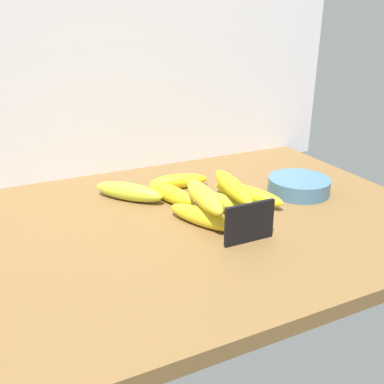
{
  "coord_description": "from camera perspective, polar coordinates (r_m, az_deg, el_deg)",
  "views": [
    {
      "loc": [
        -36.71,
        -78.35,
        45.09
      ],
      "look_at": [
        2.09,
        3.18,
        8.0
      ],
      "focal_mm": 40.19,
      "sensor_mm": 36.0,
      "label": 1
    }
  ],
  "objects": [
    {
      "name": "counter_top",
      "position": [
        0.97,
        -0.31,
        -4.41
      ],
      "size": [
        110.0,
        76.0,
        3.0
      ],
      "primitive_type": "cube",
      "color": "brown",
      "rests_on": "ground"
    },
    {
      "name": "back_wall",
      "position": [
        1.23,
        -8.44,
        17.42
      ],
      "size": [
        130.0,
        2.0,
        70.0
      ],
      "primitive_type": "cube",
      "color": "silver",
      "rests_on": "ground"
    },
    {
      "name": "chalkboard_sign",
      "position": [
        0.86,
        7.59,
        -4.25
      ],
      "size": [
        11.0,
        1.8,
        8.4
      ],
      "color": "black",
      "rests_on": "counter_top"
    },
    {
      "name": "fruit_bowl",
      "position": [
        1.13,
        13.98,
        0.83
      ],
      "size": [
        15.58,
        15.58,
        3.97
      ],
      "primitive_type": "cylinder",
      "color": "#426A8D",
      "rests_on": "counter_top"
    },
    {
      "name": "banana_0",
      "position": [
        1.04,
        -2.96,
        -0.23
      ],
      "size": [
        8.94,
        16.33,
        4.18
      ],
      "primitive_type": "ellipsoid",
      "rotation": [
        0.0,
        0.0,
        5.03
      ],
      "color": "yellow",
      "rests_on": "counter_top"
    },
    {
      "name": "banana_1",
      "position": [
        1.05,
        7.43,
        -0.28
      ],
      "size": [
        12.03,
        18.81,
        4.05
      ],
      "primitive_type": "ellipsoid",
      "rotation": [
        0.0,
        0.0,
        5.17
      ],
      "color": "yellow",
      "rests_on": "counter_top"
    },
    {
      "name": "banana_2",
      "position": [
        1.13,
        -1.75,
        1.46
      ],
      "size": [
        15.79,
        6.81,
        3.79
      ],
      "primitive_type": "ellipsoid",
      "rotation": [
        0.0,
        0.0,
        6.08
      ],
      "color": "yellow",
      "rests_on": "counter_top"
    },
    {
      "name": "banana_3",
      "position": [
        0.93,
        1.38,
        -3.32
      ],
      "size": [
        11.45,
        17.37,
        3.97
      ],
      "primitive_type": "ellipsoid",
      "rotation": [
        0.0,
        0.0,
        2.04
      ],
      "color": "gold",
      "rests_on": "counter_top"
    },
    {
      "name": "banana_4",
      "position": [
        0.99,
        5.07,
        -1.73
      ],
      "size": [
        10.7,
        19.69,
        3.95
      ],
      "primitive_type": "ellipsoid",
      "rotation": [
        0.0,
        0.0,
        1.94
      ],
      "color": "gold",
      "rests_on": "counter_top"
    },
    {
      "name": "banana_5",
      "position": [
        1.06,
        -8.39,
        0.05
      ],
      "size": [
        15.62,
        16.72,
        4.39
      ],
      "primitive_type": "ellipsoid",
      "rotation": [
        0.0,
        0.0,
        2.3
      ],
      "color": "gold",
      "rests_on": "counter_top"
    },
    {
      "name": "banana_6",
      "position": [
        0.98,
        5.49,
        0.64
      ],
      "size": [
        7.25,
        21.24,
        3.99
      ],
      "primitive_type": "ellipsoid",
      "rotation": [
        0.0,
        0.0,
        1.41
      ],
      "color": "yellow",
      "rests_on": "banana_4"
    },
    {
      "name": "banana_7",
      "position": [
        0.92,
        1.62,
        -0.58
      ],
      "size": [
        6.0,
        18.84,
        4.24
      ],
      "primitive_type": "ellipsoid",
      "rotation": [
        0.0,
        0.0,
        1.47
      ],
      "color": "yellow",
      "rests_on": "banana_3"
    }
  ]
}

